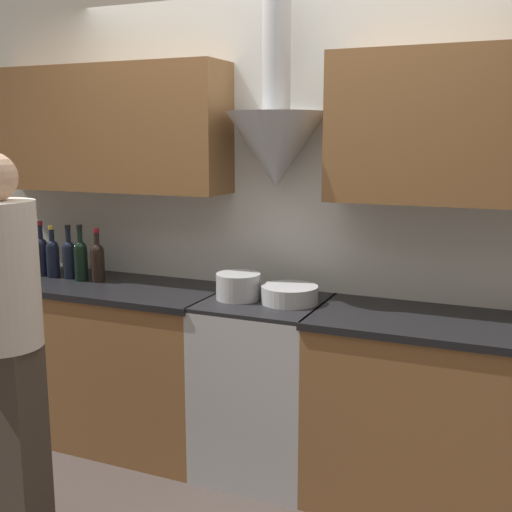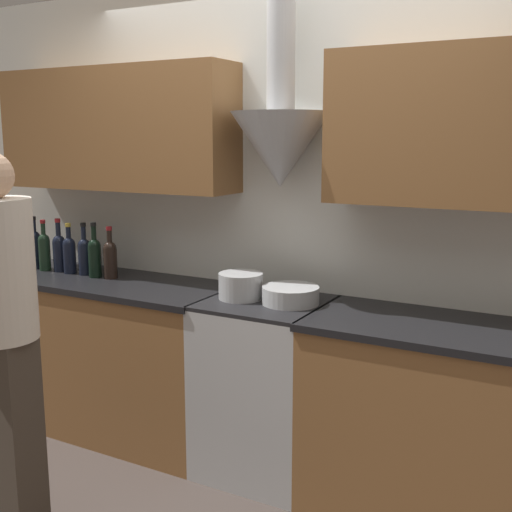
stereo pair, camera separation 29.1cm
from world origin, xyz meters
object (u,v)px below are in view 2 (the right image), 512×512
object	(u,v)px
wine_bottle_2	(44,250)
wine_bottle_6	(95,255)
wine_bottle_5	(84,254)
stock_pot	(241,286)
wine_bottle_1	(35,247)
wine_bottle_7	(110,258)
wine_bottle_4	(69,253)
person_foreground_left	(1,331)
stove_range	(265,386)
mixing_bowl	(290,295)
wine_bottle_0	(22,246)
wine_bottle_3	(59,251)

from	to	relation	value
wine_bottle_2	wine_bottle_6	distance (m)	0.41
wine_bottle_5	stock_pot	xyz separation A→B (m)	(1.13, -0.05, -0.06)
wine_bottle_1	wine_bottle_2	world-z (taller)	wine_bottle_1
wine_bottle_6	wine_bottle_2	bearing A→B (deg)	-179.75
wine_bottle_1	wine_bottle_7	world-z (taller)	wine_bottle_1
wine_bottle_4	stock_pot	xyz separation A→B (m)	(1.24, -0.04, -0.06)
wine_bottle_2	stock_pot	xyz separation A→B (m)	(1.44, -0.03, -0.06)
wine_bottle_2	person_foreground_left	xyz separation A→B (m)	(0.86, -1.06, -0.11)
stove_range	wine_bottle_2	world-z (taller)	wine_bottle_2
wine_bottle_4	person_foreground_left	xyz separation A→B (m)	(0.66, -1.07, -0.11)
wine_bottle_2	wine_bottle_4	bearing A→B (deg)	3.43
stock_pot	wine_bottle_7	bearing A→B (deg)	177.18
wine_bottle_5	mixing_bowl	world-z (taller)	wine_bottle_5
wine_bottle_0	person_foreground_left	world-z (taller)	person_foreground_left
wine_bottle_0	wine_bottle_4	size ratio (longest dim) A/B	1.06
wine_bottle_6	mixing_bowl	bearing A→B (deg)	0.05
wine_bottle_2	stock_pot	bearing A→B (deg)	-1.06
wine_bottle_0	wine_bottle_1	xyz separation A→B (m)	(0.11, 0.01, 0.00)
wine_bottle_1	wine_bottle_4	bearing A→B (deg)	-1.06
mixing_bowl	person_foreground_left	xyz separation A→B (m)	(-0.85, -1.06, -0.03)
wine_bottle_3	stock_pot	xyz separation A→B (m)	(1.33, -0.05, -0.06)
wine_bottle_2	wine_bottle_7	xyz separation A→B (m)	(0.52, 0.02, -0.01)
wine_bottle_4	wine_bottle_5	distance (m)	0.11
wine_bottle_2	wine_bottle_0	bearing A→B (deg)	176.86
wine_bottle_0	wine_bottle_1	distance (m)	0.11
wine_bottle_6	wine_bottle_0	bearing A→B (deg)	179.12
wine_bottle_3	wine_bottle_5	size ratio (longest dim) A/B	1.04
wine_bottle_7	person_foreground_left	xyz separation A→B (m)	(0.34, -1.08, -0.11)
stove_range	wine_bottle_0	size ratio (longest dim) A/B	2.83
stove_range	wine_bottle_0	world-z (taller)	wine_bottle_0
wine_bottle_0	wine_bottle_5	xyz separation A→B (m)	(0.52, 0.01, -0.01)
wine_bottle_3	person_foreground_left	size ratio (longest dim) A/B	0.19
wine_bottle_4	wine_bottle_5	bearing A→B (deg)	7.15
wine_bottle_3	mixing_bowl	xyz separation A→B (m)	(1.60, -0.02, -0.09)
wine_bottle_7	person_foreground_left	bearing A→B (deg)	-72.44
wine_bottle_0	wine_bottle_7	world-z (taller)	wine_bottle_0
wine_bottle_1	wine_bottle_7	bearing A→B (deg)	0.09
wine_bottle_0	wine_bottle_1	bearing A→B (deg)	3.31
wine_bottle_6	person_foreground_left	size ratio (longest dim) A/B	0.19
stove_range	wine_bottle_6	bearing A→B (deg)	179.50
wine_bottle_0	mixing_bowl	bearing A→B (deg)	-0.25
stock_pot	mixing_bowl	distance (m)	0.27
wine_bottle_3	wine_bottle_6	xyz separation A→B (m)	(0.31, -0.02, 0.00)
wine_bottle_5	wine_bottle_6	size ratio (longest dim) A/B	0.96
wine_bottle_3	wine_bottle_6	bearing A→B (deg)	-3.90
stove_range	wine_bottle_6	distance (m)	1.30
wine_bottle_2	wine_bottle_3	bearing A→B (deg)	12.47
stove_range	wine_bottle_4	size ratio (longest dim) A/B	3.00
wine_bottle_4	wine_bottle_7	world-z (taller)	same
wine_bottle_4	mixing_bowl	xyz separation A→B (m)	(1.51, -0.01, -0.08)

